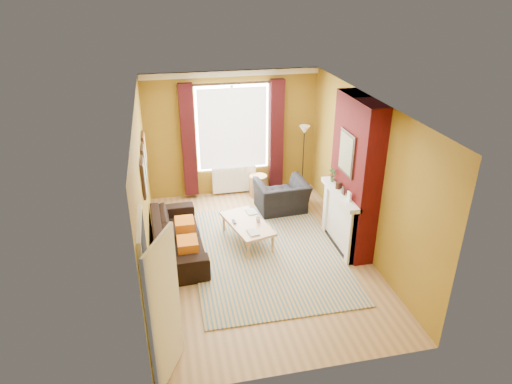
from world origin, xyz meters
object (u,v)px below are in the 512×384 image
coffee_table (247,225)px  armchair (282,196)px  floor_lamp (304,141)px  sofa (177,236)px  wicker_stool (258,186)px

coffee_table → armchair: bearing=34.1°
coffee_table → floor_lamp: (1.66, 1.87, 0.90)m
floor_lamp → sofa: bearing=-146.9°
armchair → floor_lamp: size_ratio=0.65×
sofa → floor_lamp: floor_lamp is taller
sofa → floor_lamp: bearing=-59.3°
coffee_table → wicker_stool: wicker_stool is taller
armchair → floor_lamp: floor_lamp is taller
coffee_table → wicker_stool: 2.00m
armchair → wicker_stool: 0.88m
sofa → floor_lamp: 3.67m
sofa → coffee_table: bearing=-89.6°
sofa → wicker_stool: 2.76m
sofa → coffee_table: size_ratio=1.63×
floor_lamp → coffee_table: bearing=-131.6°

